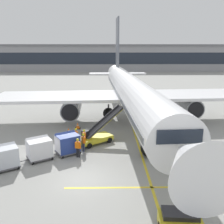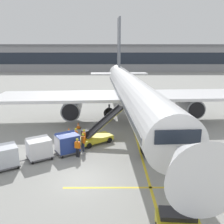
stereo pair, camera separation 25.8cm
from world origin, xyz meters
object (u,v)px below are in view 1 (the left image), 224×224
ground_crew_by_carts (84,137)px  ground_crew_marshaller (78,147)px  belt_loader (97,134)px  safety_cone_wingtip (69,131)px  ground_crew_wingwalker (83,141)px  ground_crew_by_loader (76,135)px  safety_cone_engine_keepout (78,126)px  parked_airplane (131,92)px  baggage_cart_third (5,157)px  baggage_cart_lead (67,143)px  baggage_cart_second (39,148)px

ground_crew_by_carts → ground_crew_marshaller: same height
ground_crew_marshaller → belt_loader: bearing=65.4°
safety_cone_wingtip → ground_crew_wingwalker: bearing=-66.0°
belt_loader → ground_crew_marshaller: bearing=-114.6°
ground_crew_wingwalker → ground_crew_by_loader: bearing=119.3°
ground_crew_marshaller → safety_cone_engine_keepout: 7.93m
parked_airplane → safety_cone_engine_keepout: bearing=-153.2°
belt_loader → ground_crew_by_loader: bearing=-164.0°
baggage_cart_third → safety_cone_wingtip: size_ratio=4.03×
belt_loader → ground_crew_wingwalker: 2.42m
ground_crew_by_carts → safety_cone_engine_keepout: bearing=103.4°
ground_crew_wingwalker → safety_cone_wingtip: bearing=114.0°
parked_airplane → ground_crew_marshaller: bearing=-116.5°
baggage_cart_third → safety_cone_wingtip: (3.72, 7.97, -0.67)m
safety_cone_engine_keepout → belt_loader: bearing=-60.8°
baggage_cart_third → safety_cone_wingtip: baggage_cart_third is taller
parked_airplane → belt_loader: size_ratio=9.12×
baggage_cart_lead → safety_cone_engine_keepout: (0.05, 7.03, -0.65)m
parked_airplane → baggage_cart_lead: size_ratio=16.16×
parked_airplane → safety_cone_wingtip: (-7.36, -5.08, -3.46)m
parked_airplane → ground_crew_by_loader: 10.72m
parked_airplane → baggage_cart_lead: parked_airplane is taller
baggage_cart_third → safety_cone_engine_keepout: 10.77m
baggage_cart_second → safety_cone_wingtip: (1.46, 6.36, -0.67)m
ground_crew_by_loader → safety_cone_wingtip: ground_crew_by_loader is taller
ground_crew_by_loader → safety_cone_wingtip: bearing=111.4°
ground_crew_by_carts → ground_crew_wingwalker: (0.03, -1.11, 0.00)m
baggage_cart_lead → ground_crew_wingwalker: 1.45m
ground_crew_by_carts → ground_crew_wingwalker: same height
safety_cone_wingtip → safety_cone_engine_keepout: bearing=65.5°
parked_airplane → baggage_cart_lead: 12.57m
ground_crew_by_loader → safety_cone_wingtip: size_ratio=2.56×
baggage_cart_second → safety_cone_wingtip: 6.56m
parked_airplane → ground_crew_by_loader: (-6.07, -8.39, -2.79)m
parked_airplane → baggage_cart_second: bearing=-127.6°
ground_crew_by_carts → ground_crew_marshaller: (-0.33, -2.33, 0.00)m
parked_airplane → ground_crew_wingwalker: bearing=-117.7°
baggage_cart_third → baggage_cart_second: bearing=35.4°
safety_cone_wingtip → baggage_cart_lead: bearing=-81.8°
baggage_cart_lead → baggage_cart_third: size_ratio=1.00×
ground_crew_marshaller → safety_cone_engine_keepout: (-0.98, 7.84, -0.64)m
baggage_cart_second → ground_crew_wingwalker: 3.92m
baggage_cart_second → parked_airplane: bearing=52.4°
parked_airplane → belt_loader: parked_airplane is taller
ground_crew_by_carts → baggage_cart_lead: bearing=-132.2°
baggage_cart_lead → ground_crew_marshaller: size_ratio=1.57×
ground_crew_by_loader → ground_crew_marshaller: bearing=-79.6°
ground_crew_by_loader → baggage_cart_third: bearing=-137.1°
safety_cone_engine_keepout → ground_crew_by_carts: bearing=-76.6°
baggage_cart_third → ground_crew_by_loader: bearing=42.9°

